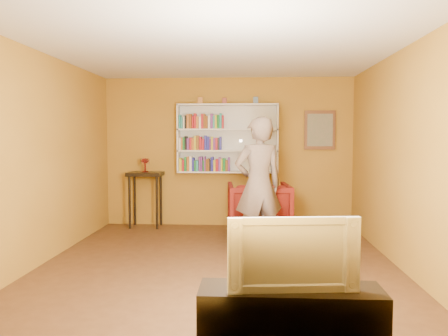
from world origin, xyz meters
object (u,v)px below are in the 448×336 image
(armchair, at_px, (259,210))
(television, at_px, (291,252))
(ruby_lustre, at_px, (145,162))
(bookshelf, at_px, (228,139))
(tv_cabinet, at_px, (290,320))
(person, at_px, (258,185))
(console_table, at_px, (145,182))

(armchair, distance_m, television, 3.74)
(ruby_lustre, bearing_deg, television, -64.15)
(armchair, bearing_deg, television, 88.03)
(bookshelf, relative_size, tv_cabinet, 1.31)
(bookshelf, height_order, person, bookshelf)
(bookshelf, xyz_separation_m, television, (0.70, -4.66, -0.83))
(person, distance_m, television, 2.86)
(bookshelf, bearing_deg, ruby_lustre, -173.84)
(television, bearing_deg, console_table, 109.64)
(ruby_lustre, distance_m, person, 2.60)
(bookshelf, xyz_separation_m, ruby_lustre, (-1.48, -0.16, -0.42))
(armchair, bearing_deg, console_table, -25.46)
(armchair, distance_m, tv_cabinet, 3.73)
(ruby_lustre, distance_m, television, 5.02)
(console_table, relative_size, television, 1.04)
(console_table, xyz_separation_m, person, (2.00, -1.65, 0.13))
(console_table, xyz_separation_m, television, (2.18, -4.50, -0.06))
(ruby_lustre, relative_size, tv_cabinet, 0.18)
(ruby_lustre, xyz_separation_m, person, (2.00, -1.65, -0.22))
(console_table, relative_size, tv_cabinet, 0.73)
(bookshelf, bearing_deg, television, -81.44)
(bookshelf, relative_size, armchair, 1.81)
(console_table, distance_m, ruby_lustre, 0.35)
(person, relative_size, television, 1.98)
(bookshelf, relative_size, person, 0.95)
(person, distance_m, tv_cabinet, 2.95)
(person, xyz_separation_m, tv_cabinet, (0.18, -2.85, -0.71))
(console_table, distance_m, television, 5.00)
(person, bearing_deg, console_table, -58.51)
(ruby_lustre, bearing_deg, armchair, -21.04)
(bookshelf, relative_size, television, 1.87)
(tv_cabinet, bearing_deg, armchair, 92.45)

